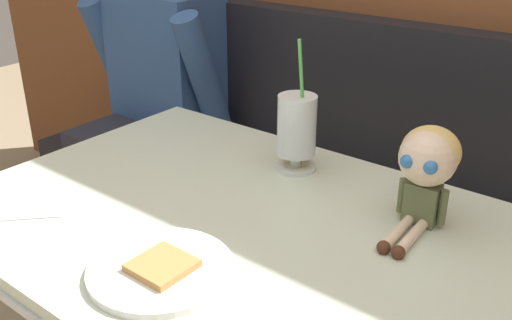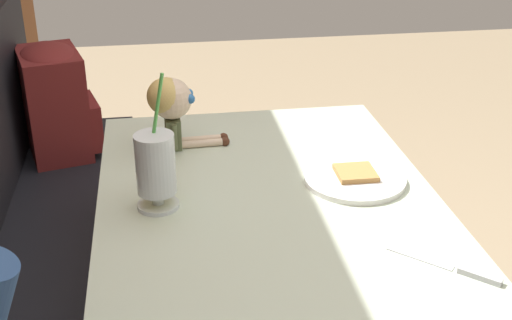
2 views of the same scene
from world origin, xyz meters
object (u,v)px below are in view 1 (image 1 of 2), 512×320
Objects in this scene: milkshake_glass at (297,129)px; toast_plate at (161,269)px; seated_doll at (427,163)px; diner_patron at (160,77)px.

toast_plate is at bearing -83.67° from milkshake_glass.
seated_doll is (0.33, -0.05, 0.03)m from milkshake_glass.
milkshake_glass reaches higher than seated_doll.
milkshake_glass is at bearing 96.33° from toast_plate.
diner_patron is at bearing 161.85° from seated_doll.
seated_doll is 0.27× the size of diner_patron.
milkshake_glass is 0.87m from diner_patron.
toast_plate is 0.31× the size of diner_patron.
diner_patron is (-1.14, 0.37, -0.13)m from seated_doll.
toast_plate is at bearing -43.10° from diner_patron.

